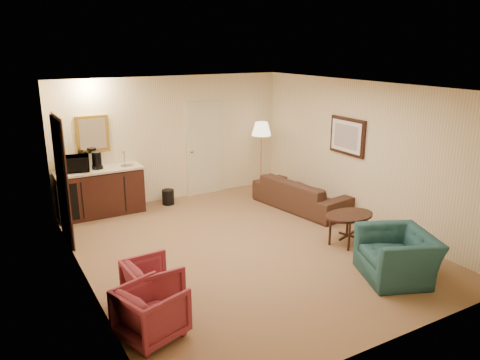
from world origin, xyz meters
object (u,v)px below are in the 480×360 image
object	(u,v)px
sofa	(301,189)
rose_chair_near	(153,281)
teal_armchair	(398,248)
floor_lamp	(261,158)
wetbar_cabinet	(101,192)
rose_chair_far	(151,310)
coffee_table	(348,228)
microwave	(74,162)
coffee_maker	(97,160)
waste_bin	(168,197)

from	to	relation	value
sofa	rose_chair_near	bearing A→B (deg)	108.68
teal_armchair	floor_lamp	size ratio (longest dim) A/B	0.65
wetbar_cabinet	floor_lamp	bearing A→B (deg)	-5.27
rose_chair_far	coffee_table	world-z (taller)	rose_chair_far
wetbar_cabinet	microwave	distance (m)	0.77
rose_chair_near	floor_lamp	distance (m)	5.03
wetbar_cabinet	sofa	world-z (taller)	wetbar_cabinet
sofa	coffee_table	world-z (taller)	sofa
floor_lamp	coffee_maker	size ratio (longest dim) A/B	4.84
rose_chair_near	coffee_maker	distance (m)	3.78
sofa	rose_chair_far	bearing A→B (deg)	114.02
waste_bin	rose_chair_far	bearing A→B (deg)	-113.52
coffee_table	waste_bin	world-z (taller)	coffee_table
rose_chair_near	microwave	xyz separation A→B (m)	(-0.17, 3.72, 0.77)
teal_armchair	rose_chair_near	xyz separation A→B (m)	(-3.25, 1.01, -0.13)
coffee_maker	sofa	bearing A→B (deg)	-5.04
microwave	coffee_maker	bearing A→B (deg)	9.13
waste_bin	microwave	bearing A→B (deg)	176.27
wetbar_cabinet	microwave	world-z (taller)	microwave
rose_chair_far	microwave	xyz separation A→B (m)	(0.08, 4.37, 0.76)
rose_chair_far	waste_bin	size ratio (longest dim) A/B	2.20
teal_armchair	microwave	bearing A→B (deg)	-122.18
teal_armchair	coffee_maker	size ratio (longest dim) A/B	3.14
rose_chair_near	coffee_table	xyz separation A→B (m)	(3.50, 0.25, -0.08)
floor_lamp	waste_bin	distance (m)	2.23
teal_armchair	floor_lamp	bearing A→B (deg)	-164.17
coffee_table	microwave	size ratio (longest dim) A/B	1.67
wetbar_cabinet	microwave	xyz separation A→B (m)	(-0.42, 0.05, 0.64)
wetbar_cabinet	waste_bin	size ratio (longest dim) A/B	5.28
floor_lamp	coffee_maker	world-z (taller)	floor_lamp
teal_armchair	rose_chair_near	world-z (taller)	teal_armchair
floor_lamp	coffee_maker	bearing A→B (deg)	174.39
teal_armchair	coffee_maker	world-z (taller)	coffee_maker
teal_armchair	rose_chair_far	xyz separation A→B (m)	(-3.50, 0.37, -0.11)
sofa	coffee_maker	distance (m)	4.03
rose_chair_near	waste_bin	size ratio (longest dim) A/B	2.12
coffee_table	teal_armchair	bearing A→B (deg)	-101.13
floor_lamp	waste_bin	size ratio (longest dim) A/B	5.16
floor_lamp	microwave	xyz separation A→B (m)	(-3.89, 0.37, 0.30)
sofa	floor_lamp	distance (m)	1.38
rose_chair_far	waste_bin	world-z (taller)	rose_chair_far
coffee_maker	microwave	bearing A→B (deg)	-163.61
teal_armchair	coffee_table	xyz separation A→B (m)	(0.25, 1.27, -0.20)
sofa	floor_lamp	world-z (taller)	floor_lamp
sofa	rose_chair_near	xyz separation A→B (m)	(-3.85, -2.03, -0.08)
sofa	coffee_table	xyz separation A→B (m)	(-0.35, -1.78, -0.15)
teal_armchair	waste_bin	size ratio (longest dim) A/B	3.35
sofa	teal_armchair	xyz separation A→B (m)	(-0.60, -3.05, 0.05)
rose_chair_far	microwave	world-z (taller)	microwave
wetbar_cabinet	coffee_table	distance (m)	4.72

